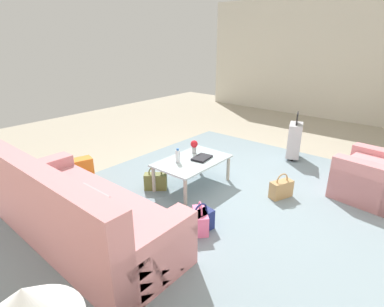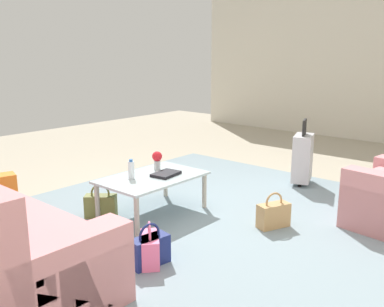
{
  "view_description": "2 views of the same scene",
  "coord_description": "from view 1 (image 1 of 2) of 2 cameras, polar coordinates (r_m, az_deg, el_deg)",
  "views": [
    {
      "loc": [
        3.45,
        2.07,
        2.04
      ],
      "look_at": [
        0.89,
        -0.1,
        0.75
      ],
      "focal_mm": 28.0,
      "sensor_mm": 36.0,
      "label": 1
    },
    {
      "loc": [
        3.37,
        2.61,
        1.66
      ],
      "look_at": [
        0.13,
        -0.19,
        0.66
      ],
      "focal_mm": 40.0,
      "sensor_mm": 36.0,
      "label": 2
    }
  ],
  "objects": [
    {
      "name": "ground_plane",
      "position": [
        4.51,
        8.27,
        -6.13
      ],
      "size": [
        12.0,
        12.0,
        0.0
      ],
      "primitive_type": "plane",
      "color": "#A89E89"
    },
    {
      "name": "backpack_orange",
      "position": [
        4.74,
        -20.11,
        -3.3
      ],
      "size": [
        0.34,
        0.31,
        0.4
      ],
      "color": "orange",
      "rests_on": "ground"
    },
    {
      "name": "coffee_table_book",
      "position": [
        4.34,
        1.9,
        -0.82
      ],
      "size": [
        0.32,
        0.24,
        0.03
      ],
      "primitive_type": "cube",
      "rotation": [
        0.0,
        0.0,
        0.14
      ],
      "color": "black",
      "rests_on": "coffee_table"
    },
    {
      "name": "wall_left",
      "position": [
        8.77,
        27.53,
        15.55
      ],
      "size": [
        0.12,
        8.0,
        3.1
      ],
      "primitive_type": "cube",
      "color": "beige",
      "rests_on": "ground"
    },
    {
      "name": "handbag_pink",
      "position": [
        3.46,
        1.58,
        -12.57
      ],
      "size": [
        0.32,
        0.33,
        0.36
      ],
      "color": "pink",
      "rests_on": "ground"
    },
    {
      "name": "suitcase_silver",
      "position": [
        5.64,
        18.94,
        2.48
      ],
      "size": [
        0.45,
        0.34,
        0.85
      ],
      "color": "#B7B7BC",
      "rests_on": "ground"
    },
    {
      "name": "couch",
      "position": [
        3.41,
        -21.59,
        -11.1
      ],
      "size": [
        0.94,
        2.39,
        0.94
      ],
      "color": "#C67F84",
      "rests_on": "ground"
    },
    {
      "name": "water_bottle",
      "position": [
        4.19,
        -2.73,
        -0.47
      ],
      "size": [
        0.06,
        0.06,
        0.2
      ],
      "color": "silver",
      "rests_on": "coffee_table"
    },
    {
      "name": "handbag_tan",
      "position": [
        4.28,
        16.62,
        -6.45
      ],
      "size": [
        0.35,
        0.25,
        0.36
      ],
      "color": "tan",
      "rests_on": "ground"
    },
    {
      "name": "handbag_navy",
      "position": [
        3.43,
        1.63,
        -12.82
      ],
      "size": [
        0.34,
        0.19,
        0.36
      ],
      "color": "navy",
      "rests_on": "ground"
    },
    {
      "name": "coffee_table",
      "position": [
        4.33,
        0.07,
        -1.8
      ],
      "size": [
        1.09,
        0.69,
        0.41
      ],
      "color": "silver",
      "rests_on": "ground"
    },
    {
      "name": "armchair",
      "position": [
        4.7,
        32.19,
        -4.17
      ],
      "size": [
        0.97,
        0.95,
        0.88
      ],
      "color": "#C67F84",
      "rests_on": "ground"
    },
    {
      "name": "area_rug",
      "position": [
        3.97,
        6.05,
        -9.99
      ],
      "size": [
        5.2,
        4.4,
        0.01
      ],
      "primitive_type": "cube",
      "color": "gray",
      "rests_on": "ground"
    },
    {
      "name": "flower_vase",
      "position": [
        4.51,
        0.41,
        1.51
      ],
      "size": [
        0.11,
        0.11,
        0.21
      ],
      "color": "#B2B7BC",
      "rests_on": "coffee_table"
    },
    {
      "name": "handbag_olive",
      "position": [
        4.35,
        -6.95,
        -5.21
      ],
      "size": [
        0.31,
        0.33,
        0.36
      ],
      "color": "olive",
      "rests_on": "ground"
    }
  ]
}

